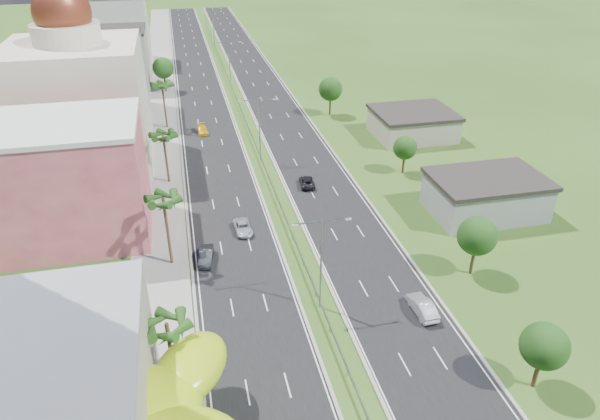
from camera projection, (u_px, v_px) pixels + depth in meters
ground at (347, 375)px, 49.54m from camera, size 500.00×500.00×0.00m
road_left at (201, 95)px, 124.59m from camera, size 11.00×260.00×0.04m
road_right at (265, 91)px, 127.52m from camera, size 11.00×260.00×0.04m
sidewalk_left at (160, 98)px, 122.72m from camera, size 7.00×260.00×0.12m
median_guardrail at (243, 116)px, 110.45m from camera, size 0.10×216.06×0.76m
streetlight_median_b at (321, 255)px, 54.74m from camera, size 6.04×0.25×11.00m
streetlight_median_c at (259, 123)px, 88.75m from camera, size 6.04×0.25×11.00m
streetlight_median_d at (229, 59)px, 127.01m from camera, size 6.04×0.25×11.00m
streetlight_median_e at (213, 25)px, 165.28m from camera, size 6.04×0.25×11.00m
lime_canopy at (110, 412)px, 39.79m from camera, size 18.00×15.00×7.40m
pink_shophouse at (63, 183)px, 67.62m from camera, size 20.00×15.00×15.00m
domed_building at (80, 99)px, 85.29m from camera, size 20.00×20.00×28.70m
midrise_grey at (104, 78)px, 108.38m from camera, size 16.00×15.00×16.00m
midrise_beige at (113, 60)px, 127.82m from camera, size 16.00×15.00×13.00m
midrise_white at (118, 31)px, 146.15m from camera, size 16.00×15.00×18.00m
shed_near at (485, 197)px, 75.04m from camera, size 15.00×10.00×5.00m
shed_far at (413, 125)px, 101.08m from camera, size 14.00×12.00×4.40m
palm_tree_b at (167, 328)px, 44.76m from camera, size 3.60×3.60×8.10m
palm_tree_c at (163, 202)px, 61.07m from camera, size 3.60×3.60×9.60m
palm_tree_d at (163, 137)px, 81.09m from camera, size 3.60×3.60×8.60m
palm_tree_e at (162, 87)px, 101.97m from camera, size 3.60×3.60×9.40m
leafy_tree_lfar at (163, 68)px, 124.56m from camera, size 4.90×4.90×8.05m
leafy_tree_ra at (544, 346)px, 46.08m from camera, size 4.20×4.20×6.90m
leafy_tree_rb at (477, 236)px, 60.92m from camera, size 4.55×4.55×7.47m
leafy_tree_rc at (405, 148)px, 85.71m from camera, size 3.85×3.85×6.33m
leafy_tree_rd at (330, 89)px, 109.84m from camera, size 4.90×4.90×8.05m
car_dark_left at (206, 256)px, 65.26m from camera, size 2.26×4.71×1.49m
car_silver_mid_left at (243, 227)px, 71.29m from camera, size 2.38×4.70×1.27m
car_yellow_far_left at (202, 129)px, 103.15m from camera, size 2.22×4.81×1.36m
car_silver_right at (422, 307)px, 56.77m from camera, size 1.89×4.99×1.63m
car_dark_far_right at (307, 182)px, 83.30m from camera, size 2.58×4.78×1.27m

